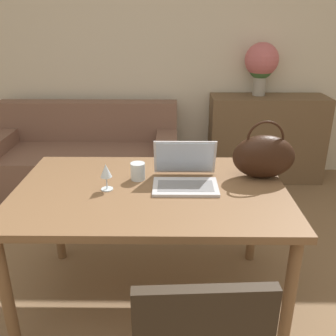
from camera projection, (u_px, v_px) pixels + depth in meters
wall_back at (159, 45)px, 3.79m from camera, size 10.00×0.06×2.70m
dining_table at (151, 201)px, 2.07m from camera, size 1.48×0.96×0.76m
couch at (86, 161)px, 3.74m from camera, size 1.82×0.87×0.82m
sideboard at (266, 139)px, 3.90m from camera, size 1.16×0.40×0.88m
laptop at (185, 173)px, 2.09m from camera, size 0.36×0.31×0.23m
drinking_glass at (138, 171)px, 2.14m from camera, size 0.08×0.08×0.10m
wine_glass at (106, 172)px, 1.99m from camera, size 0.07×0.07×0.15m
handbag at (264, 156)px, 2.14m from camera, size 0.36×0.18×0.34m
flower_vase at (261, 63)px, 3.66m from camera, size 0.33×0.33×0.51m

